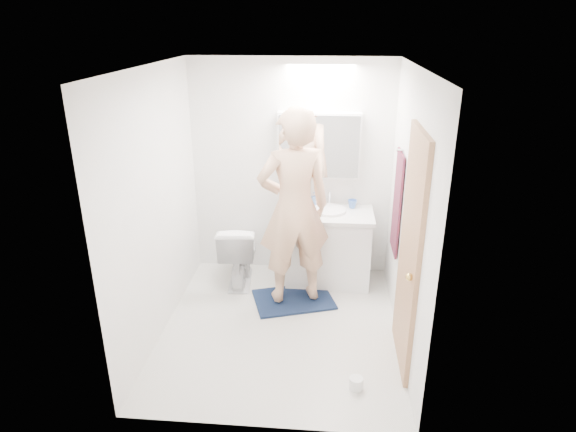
# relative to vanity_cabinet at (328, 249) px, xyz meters

# --- Properties ---
(floor) EXTENTS (2.50, 2.50, 0.00)m
(floor) POSITION_rel_vanity_cabinet_xyz_m (-0.43, -0.96, -0.39)
(floor) COLOR silver
(floor) RESTS_ON ground
(ceiling) EXTENTS (2.50, 2.50, 0.00)m
(ceiling) POSITION_rel_vanity_cabinet_xyz_m (-0.43, -0.96, 2.01)
(ceiling) COLOR white
(ceiling) RESTS_ON floor
(wall_back) EXTENTS (2.50, 0.00, 2.50)m
(wall_back) POSITION_rel_vanity_cabinet_xyz_m (-0.43, 0.29, 0.81)
(wall_back) COLOR white
(wall_back) RESTS_ON floor
(wall_front) EXTENTS (2.50, 0.00, 2.50)m
(wall_front) POSITION_rel_vanity_cabinet_xyz_m (-0.43, -2.21, 0.81)
(wall_front) COLOR white
(wall_front) RESTS_ON floor
(wall_left) EXTENTS (0.00, 2.50, 2.50)m
(wall_left) POSITION_rel_vanity_cabinet_xyz_m (-1.53, -0.96, 0.81)
(wall_left) COLOR white
(wall_left) RESTS_ON floor
(wall_right) EXTENTS (0.00, 2.50, 2.50)m
(wall_right) POSITION_rel_vanity_cabinet_xyz_m (0.67, -0.96, 0.81)
(wall_right) COLOR white
(wall_right) RESTS_ON floor
(vanity_cabinet) EXTENTS (0.90, 0.55, 0.78)m
(vanity_cabinet) POSITION_rel_vanity_cabinet_xyz_m (0.00, 0.00, 0.00)
(vanity_cabinet) COLOR white
(vanity_cabinet) RESTS_ON floor
(countertop) EXTENTS (0.95, 0.58, 0.04)m
(countertop) POSITION_rel_vanity_cabinet_xyz_m (0.00, -0.00, 0.41)
(countertop) COLOR white
(countertop) RESTS_ON vanity_cabinet
(sink_basin) EXTENTS (0.36, 0.36, 0.03)m
(sink_basin) POSITION_rel_vanity_cabinet_xyz_m (0.00, 0.03, 0.45)
(sink_basin) COLOR white
(sink_basin) RESTS_ON countertop
(faucet) EXTENTS (0.02, 0.02, 0.16)m
(faucet) POSITION_rel_vanity_cabinet_xyz_m (0.00, 0.22, 0.51)
(faucet) COLOR silver
(faucet) RESTS_ON countertop
(medicine_cabinet) EXTENTS (0.88, 0.14, 0.70)m
(medicine_cabinet) POSITION_rel_vanity_cabinet_xyz_m (-0.13, 0.21, 1.11)
(medicine_cabinet) COLOR white
(medicine_cabinet) RESTS_ON wall_back
(mirror_panel) EXTENTS (0.84, 0.01, 0.66)m
(mirror_panel) POSITION_rel_vanity_cabinet_xyz_m (-0.13, 0.13, 1.11)
(mirror_panel) COLOR silver
(mirror_panel) RESTS_ON medicine_cabinet
(toilet) EXTENTS (0.45, 0.73, 0.72)m
(toilet) POSITION_rel_vanity_cabinet_xyz_m (-0.98, -0.11, -0.03)
(toilet) COLOR white
(toilet) RESTS_ON floor
(bath_rug) EXTENTS (0.93, 0.77, 0.02)m
(bath_rug) POSITION_rel_vanity_cabinet_xyz_m (-0.34, -0.47, -0.38)
(bath_rug) COLOR #13223E
(bath_rug) RESTS_ON floor
(person) EXTENTS (0.83, 0.67, 1.98)m
(person) POSITION_rel_vanity_cabinet_xyz_m (-0.34, -0.47, 0.65)
(person) COLOR #D9A682
(person) RESTS_ON bath_rug
(door) EXTENTS (0.04, 0.80, 2.00)m
(door) POSITION_rel_vanity_cabinet_xyz_m (0.65, -1.31, 0.61)
(door) COLOR #AD7D56
(door) RESTS_ON wall_right
(door_knob) EXTENTS (0.06, 0.06, 0.06)m
(door_knob) POSITION_rel_vanity_cabinet_xyz_m (0.61, -1.61, 0.56)
(door_knob) COLOR gold
(door_knob) RESTS_ON door
(towel) EXTENTS (0.02, 0.42, 1.00)m
(towel) POSITION_rel_vanity_cabinet_xyz_m (0.65, -0.41, 0.71)
(towel) COLOR #13193C
(towel) RESTS_ON wall_right
(towel_hook) EXTENTS (0.07, 0.02, 0.02)m
(towel_hook) POSITION_rel_vanity_cabinet_xyz_m (0.63, -0.41, 1.23)
(towel_hook) COLOR silver
(towel_hook) RESTS_ON wall_right
(soap_bottle_a) EXTENTS (0.11, 0.11, 0.24)m
(soap_bottle_a) POSITION_rel_vanity_cabinet_xyz_m (-0.26, 0.15, 0.55)
(soap_bottle_a) COLOR beige
(soap_bottle_a) RESTS_ON countertop
(soap_bottle_b) EXTENTS (0.11, 0.11, 0.17)m
(soap_bottle_b) POSITION_rel_vanity_cabinet_xyz_m (-0.15, 0.18, 0.51)
(soap_bottle_b) COLOR #5E86CB
(soap_bottle_b) RESTS_ON countertop
(toothbrush_cup) EXTENTS (0.11, 0.11, 0.09)m
(toothbrush_cup) POSITION_rel_vanity_cabinet_xyz_m (0.25, 0.16, 0.48)
(toothbrush_cup) COLOR #4576D0
(toothbrush_cup) RESTS_ON countertop
(toilet_paper_roll) EXTENTS (0.11, 0.11, 0.10)m
(toilet_paper_roll) POSITION_rel_vanity_cabinet_xyz_m (0.25, -1.75, -0.34)
(toilet_paper_roll) COLOR white
(toilet_paper_roll) RESTS_ON floor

